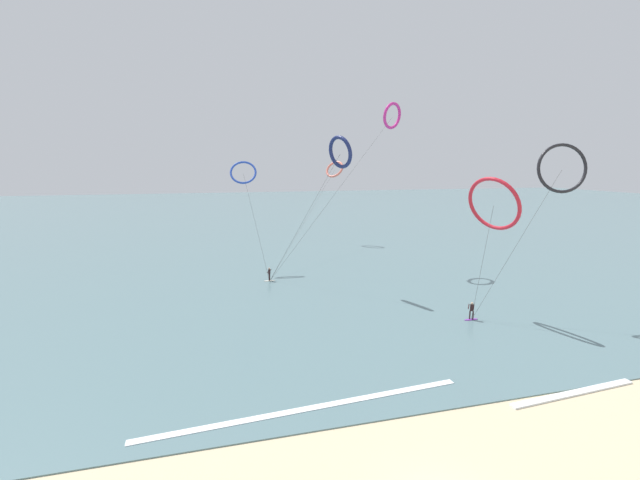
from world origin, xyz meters
name	(u,v)px	position (x,y,z in m)	size (l,w,h in m)	color
sea_water	(249,214)	(0.00, 106.76, 0.04)	(400.00, 200.00, 0.08)	slate
surfer_violet	(472,312)	(13.74, 18.78, 0.82)	(1.40, 0.72, 1.70)	purple
surfer_ivory	(269,275)	(-2.84, 36.18, 0.82)	(1.40, 0.69, 1.70)	silver
kite_cobalt	(243,173)	(-5.13, 43.70, 13.24)	(4.23, 8.90, 14.82)	#2647B7
kite_crimson	(494,204)	(15.61, 19.30, 10.76)	(3.80, 5.63, 13.26)	red
kite_navy	(340,152)	(4.70, 31.33, 15.62)	(8.85, 6.77, 17.47)	navy
kite_magenta	(392,116)	(14.49, 39.82, 20.68)	(19.15, 4.94, 22.49)	#CC288E
kite_coral	(335,169)	(12.27, 59.62, 13.47)	(17.17, 25.59, 15.08)	#EA7260
kite_charcoal	(562,168)	(21.55, 18.16, 13.93)	(10.14, 2.15, 16.19)	black
wave_crest_near	(574,393)	(12.66, 6.38, 0.06)	(9.56, 0.50, 0.12)	white
wave_crest_mid	(309,409)	(-3.93, 8.80, 0.06)	(19.76, 0.50, 0.12)	white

